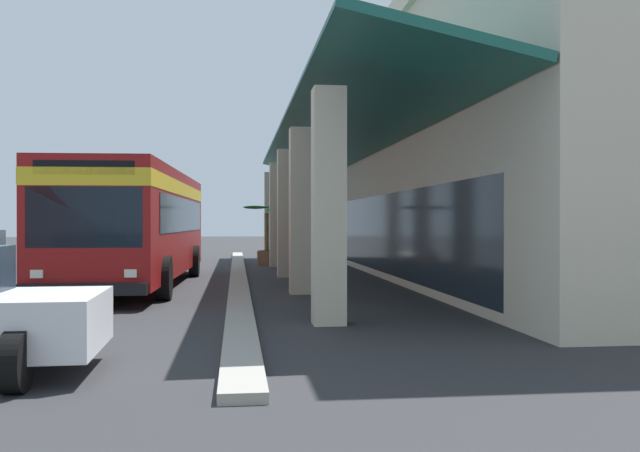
# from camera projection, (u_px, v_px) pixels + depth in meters

# --- Properties ---
(ground) EXTENTS (120.00, 120.00, 0.00)m
(ground) POSITION_uv_depth(u_px,v_px,m) (341.00, 273.00, 23.52)
(ground) COLOR #2D2D30
(curb_strip) EXTENTS (30.52, 0.50, 0.12)m
(curb_strip) POSITION_uv_depth(u_px,v_px,m) (238.00, 276.00, 21.73)
(curb_strip) COLOR #9E998E
(curb_strip) RESTS_ON ground
(plaza_building) EXTENTS (25.73, 13.88, 7.96)m
(plaza_building) POSITION_uv_depth(u_px,v_px,m) (530.00, 155.00, 22.87)
(plaza_building) COLOR beige
(plaza_building) RESTS_ON ground
(transit_bus) EXTENTS (11.30, 3.11, 3.34)m
(transit_bus) POSITION_uv_depth(u_px,v_px,m) (136.00, 218.00, 18.95)
(transit_bus) COLOR maroon
(transit_bus) RESTS_ON ground
(potted_palm) EXTENTS (1.44, 1.95, 2.44)m
(potted_palm) POSITION_uv_depth(u_px,v_px,m) (267.00, 249.00, 27.71)
(potted_palm) COLOR brown
(potted_palm) RESTS_ON ground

